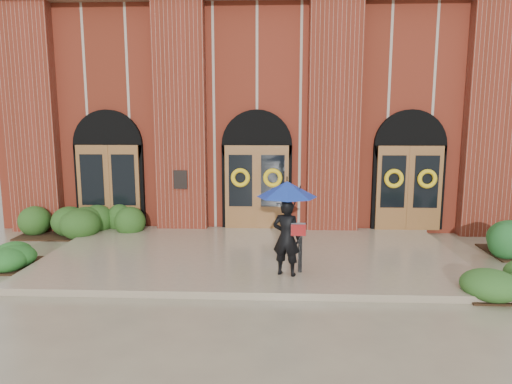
{
  "coord_description": "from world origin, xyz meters",
  "views": [
    {
      "loc": [
        0.57,
        -10.77,
        3.45
      ],
      "look_at": [
        0.05,
        1.0,
        1.53
      ],
      "focal_mm": 32.0,
      "sensor_mm": 36.0,
      "label": 1
    }
  ],
  "objects": [
    {
      "name": "metal_post",
      "position": [
        1.11,
        -1.25,
        0.67
      ],
      "size": [
        0.14,
        0.14,
        0.98
      ],
      "rotation": [
        0.0,
        0.0,
        -0.05
      ],
      "color": "black",
      "rests_on": "landing"
    },
    {
      "name": "man_with_umbrella",
      "position": [
        0.81,
        -1.44,
        1.56
      ],
      "size": [
        1.58,
        1.58,
        2.01
      ],
      "rotation": [
        0.0,
        0.0,
        2.83
      ],
      "color": "black",
      "rests_on": "landing"
    },
    {
      "name": "landing",
      "position": [
        0.0,
        0.15,
        0.07
      ],
      "size": [
        10.0,
        5.3,
        0.15
      ],
      "primitive_type": "cube",
      "color": "gray",
      "rests_on": "ground"
    },
    {
      "name": "hedge_wall_left",
      "position": [
        -5.2,
        2.2,
        0.41
      ],
      "size": [
        3.2,
        1.28,
        0.82
      ],
      "primitive_type": "ellipsoid",
      "color": "#244717",
      "rests_on": "ground"
    },
    {
      "name": "hedge_front_left",
      "position": [
        -5.1,
        -0.7,
        0.24
      ],
      "size": [
        1.37,
        1.18,
        0.48
      ],
      "primitive_type": "ellipsoid",
      "color": "#1F591E",
      "rests_on": "ground"
    },
    {
      "name": "ground",
      "position": [
        0.0,
        0.0,
        0.0
      ],
      "size": [
        90.0,
        90.0,
        0.0
      ],
      "primitive_type": "plane",
      "color": "gray",
      "rests_on": "ground"
    },
    {
      "name": "church_building",
      "position": [
        0.0,
        8.78,
        3.5
      ],
      "size": [
        16.2,
        12.53,
        7.0
      ],
      "color": "maroon",
      "rests_on": "ground"
    },
    {
      "name": "hedge_front_right",
      "position": [
        5.1,
        -1.83,
        0.27
      ],
      "size": [
        1.52,
        1.3,
        0.54
      ],
      "primitive_type": "ellipsoid",
      "color": "#29521D",
      "rests_on": "ground"
    }
  ]
}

